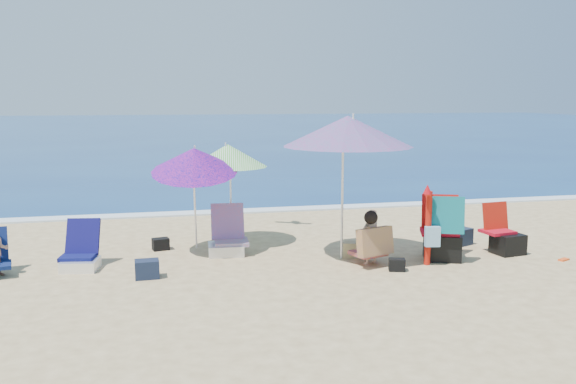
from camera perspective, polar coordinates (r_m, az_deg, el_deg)
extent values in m
plane|color=#D8BC84|center=(9.36, 3.16, -7.54)|extent=(120.00, 120.00, 0.00)
cube|color=navy|center=(53.76, -10.04, 5.95)|extent=(120.00, 80.00, 0.12)
cube|color=white|center=(14.20, -2.43, -1.75)|extent=(120.00, 0.50, 0.04)
cylinder|color=white|center=(9.93, 5.16, -0.08)|extent=(0.05, 0.05, 2.21)
cone|color=#D61C81|center=(9.75, 5.67, 5.75)|extent=(2.75, 2.75, 0.50)
cylinder|color=white|center=(9.67, 6.19, 7.03)|extent=(0.04, 0.04, 0.13)
cylinder|color=white|center=(10.92, -5.44, -0.60)|extent=(0.04, 0.04, 1.70)
cone|color=green|center=(10.79, -5.70, 3.46)|extent=(1.58, 1.58, 0.40)
cylinder|color=white|center=(10.74, -5.92, 4.39)|extent=(0.03, 0.03, 0.11)
cylinder|color=white|center=(10.44, -8.81, -1.20)|extent=(0.09, 0.44, 1.63)
cone|color=#BF1B8A|center=(10.17, -8.87, 3.02)|extent=(1.63, 1.68, 0.76)
cylinder|color=white|center=(10.17, -8.81, 4.07)|extent=(0.03, 0.06, 0.11)
cylinder|color=#B2190C|center=(9.84, 13.12, -3.36)|extent=(0.13, 0.13, 1.19)
cone|color=#AE0C12|center=(9.60, 13.06, 0.26)|extent=(0.18, 0.18, 0.15)
cube|color=#0D104A|center=(10.04, -19.21, -5.79)|extent=(0.58, 0.53, 0.06)
cube|color=#0E0D49|center=(10.17, -18.83, -3.97)|extent=(0.56, 0.38, 0.55)
cube|color=white|center=(9.96, -19.05, -6.52)|extent=(0.61, 0.56, 0.17)
cube|color=#D94C59|center=(10.37, -5.37, -4.76)|extent=(0.60, 0.54, 0.07)
cube|color=#E8515C|center=(10.58, -5.75, -2.77)|extent=(0.59, 0.37, 0.61)
cube|color=silver|center=(10.38, -5.89, -5.40)|extent=(0.63, 0.57, 0.18)
cube|color=red|center=(11.00, 19.20, -3.56)|extent=(0.55, 0.51, 0.05)
cube|color=#A9180C|center=(11.09, 19.02, -2.16)|extent=(0.50, 0.21, 0.49)
cube|color=black|center=(11.00, 20.08, -4.63)|extent=(0.53, 0.49, 0.35)
cube|color=red|center=(10.30, 14.11, -3.71)|extent=(0.74, 0.71, 0.06)
cube|color=red|center=(10.46, 14.17, -1.85)|extent=(0.62, 0.36, 0.60)
cube|color=black|center=(10.31, 14.36, -5.04)|extent=(0.72, 0.68, 0.43)
cube|color=#0A8284|center=(9.94, 14.82, -2.13)|extent=(0.56, 0.36, 0.60)
cube|color=#84B4D4|center=(9.81, 13.50, -4.12)|extent=(0.25, 0.15, 0.32)
imported|color=tan|center=(9.75, 7.82, -4.23)|extent=(0.38, 0.31, 0.89)
cube|color=#511071|center=(9.81, 7.58, -5.75)|extent=(0.61, 0.57, 0.06)
cube|color=#4E1073|center=(9.58, 8.23, -4.66)|extent=(0.65, 0.40, 0.45)
sphere|color=black|center=(9.54, 7.85, -2.40)|extent=(0.22, 0.22, 0.22)
cube|color=#182035|center=(9.24, -13.19, -7.12)|extent=(0.36, 0.27, 0.27)
cube|color=black|center=(10.86, -11.95, -4.84)|extent=(0.32, 0.26, 0.21)
cube|color=tan|center=(10.19, 6.13, -5.47)|extent=(0.35, 0.31, 0.25)
cube|color=#1A2639|center=(11.40, 15.91, -4.07)|extent=(0.49, 0.44, 0.31)
cube|color=black|center=(9.52, 10.27, -6.79)|extent=(0.29, 0.23, 0.19)
cube|color=#F7511A|center=(10.96, 24.63, -5.83)|extent=(0.22, 0.16, 0.03)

